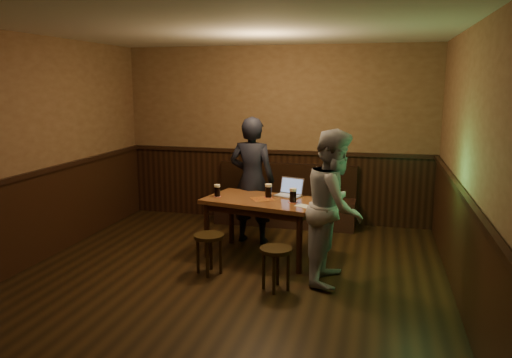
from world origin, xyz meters
The scene contains 12 objects.
room centered at (0.00, 0.22, 1.20)m, with size 5.04×6.04×2.84m.
bench centered at (0.21, 2.75, 0.31)m, with size 2.20×0.50×0.95m.
pub_table centered at (0.21, 1.16, 0.67)m, with size 1.57×1.10×0.77m.
stool_left centered at (-0.26, 0.45, 0.38)m, with size 0.41×0.41×0.48m.
stool_right centered at (0.59, 0.17, 0.38)m, with size 0.37×0.37×0.48m.
pint_left centered at (-0.39, 1.16, 0.85)m, with size 0.10×0.10×0.16m.
pint_mid centered at (0.26, 1.27, 0.86)m, with size 0.12×0.12×0.18m.
pint_right centered at (0.62, 1.08, 0.86)m, with size 0.12×0.12×0.18m.
laptop centered at (0.51, 1.43, 0.83)m, with size 0.39×0.35×0.23m.
menu centered at (0.79, 0.91, 0.77)m, with size 0.22×0.15×0.00m, color silver.
person_suit centered at (-0.08, 1.75, 0.89)m, with size 0.65×0.42×1.77m, color black.
person_grey centered at (1.17, 0.60, 0.86)m, with size 0.84×0.65×1.73m, color #99999E.
Camera 1 is at (1.63, -4.84, 2.22)m, focal length 35.00 mm.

